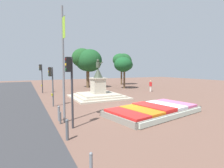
% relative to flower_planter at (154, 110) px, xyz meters
% --- Properties ---
extents(ground_plane, '(85.97, 85.97, 0.00)m').
position_rel_flower_planter_xyz_m(ground_plane, '(-1.23, 1.66, -0.27)').
color(ground_plane, brown).
extents(flower_planter, '(7.65, 4.88, 0.61)m').
position_rel_flower_planter_xyz_m(flower_planter, '(0.00, 0.00, 0.00)').
color(flower_planter, '#38281C').
rests_on(flower_planter, ground_plane).
extents(statue_monument, '(5.86, 5.86, 4.38)m').
position_rel_flower_planter_xyz_m(statue_monument, '(-1.02, 8.47, 0.40)').
color(statue_monument, '#B0A692').
rests_on(statue_monument, ground_plane).
extents(traffic_light_near_crossing, '(0.42, 0.30, 3.95)m').
position_rel_flower_planter_xyz_m(traffic_light_near_crossing, '(-6.29, -0.46, 2.49)').
color(traffic_light_near_crossing, '#2D2D33').
rests_on(traffic_light_near_crossing, ground_plane).
extents(traffic_light_mid_block, '(0.41, 0.29, 3.46)m').
position_rel_flower_planter_xyz_m(traffic_light_mid_block, '(-6.42, 5.95, 2.12)').
color(traffic_light_mid_block, '#4C5156').
rests_on(traffic_light_mid_block, ground_plane).
extents(traffic_light_far_corner, '(0.42, 0.31, 3.89)m').
position_rel_flower_planter_xyz_m(traffic_light_far_corner, '(-6.46, 15.41, 2.40)').
color(traffic_light_far_corner, '#2D2D33').
rests_on(traffic_light_far_corner, ground_plane).
extents(banner_pole, '(0.14, 0.64, 7.02)m').
position_rel_flower_planter_xyz_m(banner_pole, '(-6.37, 0.84, 3.41)').
color(banner_pole, slate).
rests_on(banner_pole, ground_plane).
extents(pedestrian_with_handbag, '(0.25, 0.57, 1.60)m').
position_rel_flower_planter_xyz_m(pedestrian_with_handbag, '(7.85, 10.07, 0.65)').
color(pedestrian_with_handbag, beige).
rests_on(pedestrian_with_handbag, ground_plane).
extents(kerb_bollard_south, '(0.11, 0.11, 0.80)m').
position_rel_flower_planter_xyz_m(kerb_bollard_south, '(-6.80, -5.10, 0.15)').
color(kerb_bollard_south, slate).
rests_on(kerb_bollard_south, ground_plane).
extents(kerb_bollard_mid_a, '(0.16, 0.16, 1.01)m').
position_rel_flower_planter_xyz_m(kerb_bollard_mid_a, '(-6.83, -1.97, 0.26)').
color(kerb_bollard_mid_a, '#4C5156').
rests_on(kerb_bollard_mid_a, ground_plane).
extents(kerb_bollard_mid_b, '(0.12, 0.12, 0.76)m').
position_rel_flower_planter_xyz_m(kerb_bollard_mid_b, '(-6.66, 0.65, 0.13)').
color(kerb_bollard_mid_b, '#4C5156').
rests_on(kerb_bollard_mid_b, ground_plane).
extents(kerb_bollard_north, '(0.16, 0.16, 0.99)m').
position_rel_flower_planter_xyz_m(kerb_bollard_north, '(-6.63, 1.30, 0.25)').
color(kerb_bollard_north, slate).
rests_on(kerb_bollard_north, ground_plane).
extents(park_tree_far_left, '(3.35, 3.61, 5.22)m').
position_rel_flower_planter_xyz_m(park_tree_far_left, '(6.30, 15.12, 3.66)').
color(park_tree_far_left, brown).
rests_on(park_tree_far_left, ground_plane).
extents(park_tree_behind_statue, '(4.89, 4.93, 6.83)m').
position_rel_flower_planter_xyz_m(park_tree_behind_statue, '(1.32, 19.13, 4.55)').
color(park_tree_behind_statue, brown).
rests_on(park_tree_behind_statue, ground_plane).
extents(park_tree_far_right, '(4.24, 3.07, 6.44)m').
position_rel_flower_planter_xyz_m(park_tree_far_right, '(9.59, 21.25, 4.57)').
color(park_tree_far_right, brown).
rests_on(park_tree_far_right, ground_plane).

